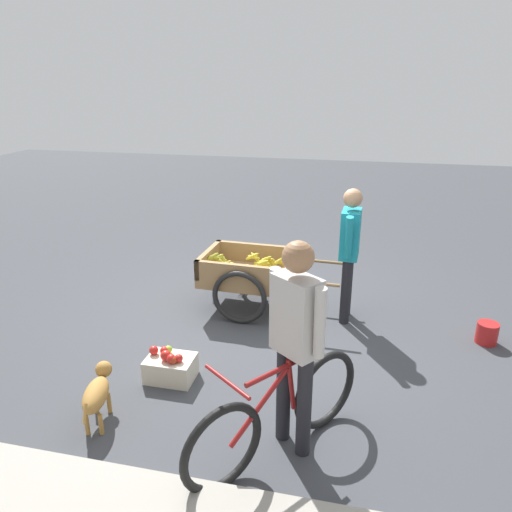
{
  "coord_description": "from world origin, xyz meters",
  "views": [
    {
      "loc": [
        -1.06,
        4.86,
        2.64
      ],
      "look_at": [
        0.08,
        -0.14,
        0.75
      ],
      "focal_mm": 33.92,
      "sensor_mm": 36.0,
      "label": 1
    }
  ],
  "objects": [
    {
      "name": "bicycle",
      "position": [
        -0.57,
        2.01,
        0.35
      ],
      "size": [
        1.06,
        1.35,
        0.85
      ],
      "color": "black",
      "rests_on": "ground"
    },
    {
      "name": "dog",
      "position": [
        0.92,
        1.95,
        0.27
      ],
      "size": [
        0.29,
        0.66,
        0.4
      ],
      "color": "#AD7A38",
      "rests_on": "ground"
    },
    {
      "name": "apple_crate",
      "position": [
        0.57,
        1.28,
        0.13
      ],
      "size": [
        0.44,
        0.32,
        0.32
      ],
      "color": "beige",
      "rests_on": "ground"
    },
    {
      "name": "fruit_cart",
      "position": [
        0.2,
        -0.35,
        0.44
      ],
      "size": [
        1.68,
        0.97,
        0.73
      ],
      "color": "#937047",
      "rests_on": "ground"
    },
    {
      "name": "vendor_person",
      "position": [
        -0.94,
        -0.31,
        0.91
      ],
      "size": [
        0.21,
        0.58,
        1.54
      ],
      "color": "black",
      "rests_on": "ground"
    },
    {
      "name": "ground_plane",
      "position": [
        0.0,
        0.0,
        0.0
      ],
      "size": [
        24.0,
        24.0,
        0.0
      ],
      "primitive_type": "plane",
      "color": "#3D3F44"
    },
    {
      "name": "plastic_bucket",
      "position": [
        -2.44,
        -0.08,
        0.11
      ],
      "size": [
        0.22,
        0.22,
        0.23
      ],
      "primitive_type": "cylinder",
      "color": "#B21E1E",
      "rests_on": "ground"
    },
    {
      "name": "cyclist_person",
      "position": [
        -0.66,
        1.89,
        0.99
      ],
      "size": [
        0.43,
        0.38,
        1.64
      ],
      "color": "black",
      "rests_on": "ground"
    }
  ]
}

